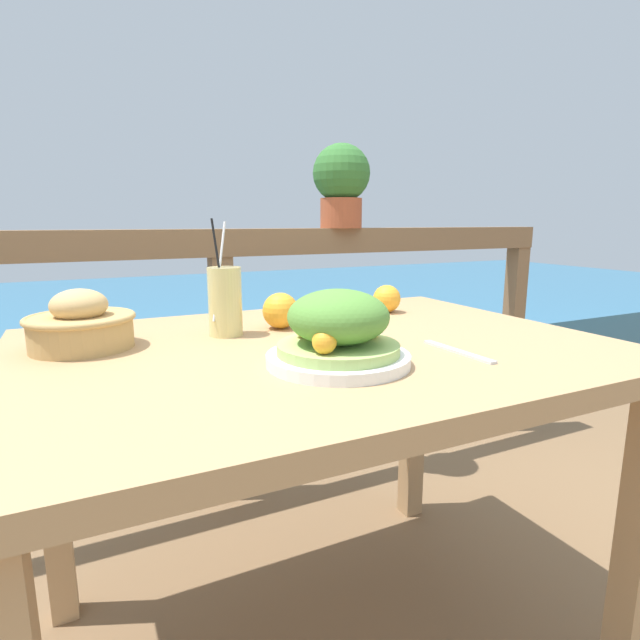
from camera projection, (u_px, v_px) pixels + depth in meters
patio_table at (318, 386)px, 1.04m from camera, size 1.18×0.86×0.73m
railing_fence at (222, 298)px, 1.68m from camera, size 2.80×0.08×0.95m
sea_backdrop at (142, 324)px, 3.99m from camera, size 12.00×4.00×0.34m
salad_plate at (338, 333)px, 0.86m from camera, size 0.25×0.25×0.13m
drink_glass at (225, 301)px, 1.08m from camera, size 0.07×0.08×0.25m
bread_basket at (81, 325)px, 0.97m from camera, size 0.20×0.20×0.12m
potted_plant at (341, 182)px, 1.80m from camera, size 0.21×0.21×0.30m
knife at (458, 351)px, 0.95m from camera, size 0.02×0.18×0.00m
orange_near_basket at (280, 311)px, 1.15m from camera, size 0.08×0.08×0.08m
orange_near_glass at (387, 299)px, 1.36m from camera, size 0.08×0.08×0.08m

